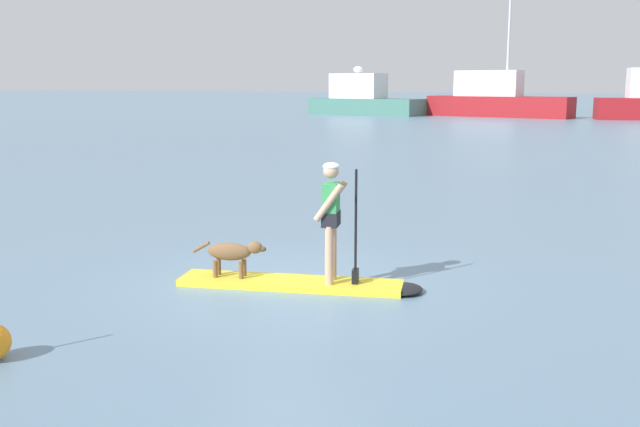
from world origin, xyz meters
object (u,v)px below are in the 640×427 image
at_px(paddleboard, 306,284).
at_px(moored_boat_far_port, 363,99).
at_px(moored_boat_port, 496,99).
at_px(person_paddler, 332,214).
at_px(dog, 233,253).

height_order(paddleboard, moored_boat_far_port, moored_boat_far_port).
distance_m(moored_boat_far_port, moored_boat_port, 11.82).
bearing_deg(person_paddler, paddleboard, -165.50).
distance_m(paddleboard, person_paddler, 1.10).
height_order(moored_boat_far_port, moored_boat_port, moored_boat_port).
height_order(dog, moored_boat_far_port, moored_boat_far_port).
bearing_deg(moored_boat_far_port, dog, -70.07).
bearing_deg(moored_boat_port, moored_boat_far_port, -175.63).
bearing_deg(moored_boat_far_port, paddleboard, -68.99).
xyz_separation_m(moored_boat_far_port, moored_boat_port, (11.78, 0.90, 0.09)).
bearing_deg(dog, moored_boat_port, 97.94).
distance_m(paddleboard, moored_boat_far_port, 56.90).
bearing_deg(moored_boat_far_port, person_paddler, -68.61).
height_order(paddleboard, dog, dog).
bearing_deg(dog, paddleboard, 14.50).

